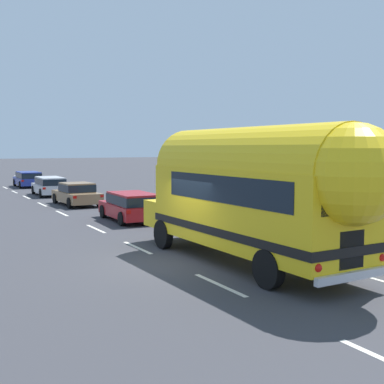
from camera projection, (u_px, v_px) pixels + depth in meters
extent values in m
plane|color=#38383D|center=(171.00, 263.00, 15.26)|extent=(300.00, 300.00, 0.00)
cube|color=silver|center=(220.00, 285.00, 12.79)|extent=(0.14, 2.40, 0.01)
cube|color=silver|center=(137.00, 248.00, 17.55)|extent=(0.14, 2.40, 0.01)
cube|color=silver|center=(96.00, 229.00, 21.60)|extent=(0.14, 2.40, 0.01)
cube|color=silver|center=(62.00, 213.00, 26.63)|extent=(0.14, 2.40, 0.01)
cube|color=silver|center=(42.00, 204.00, 30.80)|extent=(0.14, 2.40, 0.01)
cube|color=silver|center=(26.00, 197.00, 35.22)|extent=(0.14, 2.40, 0.01)
cube|color=silver|center=(15.00, 192.00, 39.43)|extent=(0.14, 2.40, 0.01)
cube|color=silver|center=(5.00, 188.00, 43.59)|extent=(0.14, 2.40, 0.01)
cube|color=silver|center=(138.00, 211.00, 27.63)|extent=(0.12, 80.00, 0.01)
cube|color=yellow|center=(251.00, 207.00, 14.85)|extent=(2.67, 7.83, 2.30)
cylinder|color=yellow|center=(251.00, 168.00, 14.75)|extent=(2.62, 7.72, 2.45)
sphere|color=yellow|center=(352.00, 174.00, 11.45)|extent=(2.40, 2.40, 2.40)
cube|color=yellow|center=(178.00, 212.00, 18.82)|extent=(2.29, 1.35, 0.95)
cube|color=black|center=(251.00, 228.00, 14.91)|extent=(2.71, 7.87, 0.24)
cube|color=black|center=(257.00, 188.00, 14.54)|extent=(2.66, 6.03, 0.76)
cube|color=black|center=(352.00, 196.00, 11.48)|extent=(2.00, 0.12, 0.84)
cube|color=black|center=(351.00, 250.00, 11.59)|extent=(0.80, 0.08, 0.90)
cube|color=silver|center=(353.00, 276.00, 11.56)|extent=(2.34, 0.19, 0.20)
sphere|color=red|center=(318.00, 268.00, 11.08)|extent=(0.20, 0.20, 0.20)
sphere|color=red|center=(381.00, 257.00, 12.13)|extent=(0.20, 0.20, 0.20)
cube|color=black|center=(186.00, 178.00, 18.19)|extent=(2.14, 0.15, 0.96)
cube|color=silver|center=(170.00, 213.00, 19.43)|extent=(0.90, 0.12, 0.56)
cylinder|color=black|center=(163.00, 234.00, 17.38)|extent=(0.28, 1.01, 1.00)
cylinder|color=black|center=(219.00, 229.00, 18.55)|extent=(0.28, 1.01, 1.00)
cylinder|color=black|center=(268.00, 269.00, 12.41)|extent=(0.28, 1.01, 1.00)
cylinder|color=black|center=(336.00, 259.00, 13.58)|extent=(0.28, 1.01, 1.00)
cube|color=#A5191E|center=(130.00, 210.00, 24.03)|extent=(2.03, 4.35, 0.60)
cube|color=#A5191E|center=(133.00, 199.00, 23.56)|extent=(1.78, 3.09, 0.55)
cube|color=black|center=(133.00, 199.00, 23.56)|extent=(1.84, 3.14, 0.43)
cube|color=red|center=(129.00, 212.00, 21.74)|extent=(0.20, 0.05, 0.14)
cube|color=red|center=(163.00, 210.00, 22.46)|extent=(0.20, 0.05, 0.14)
cylinder|color=black|center=(103.00, 211.00, 24.94)|extent=(0.22, 0.65, 0.64)
cylinder|color=black|center=(137.00, 210.00, 25.73)|extent=(0.22, 0.65, 0.64)
cylinder|color=black|center=(122.00, 219.00, 22.37)|extent=(0.22, 0.65, 0.64)
cylinder|color=black|center=(159.00, 216.00, 23.17)|extent=(0.22, 0.65, 0.64)
cube|color=olive|center=(77.00, 197.00, 30.48)|extent=(2.01, 4.46, 0.60)
cube|color=olive|center=(77.00, 187.00, 30.32)|extent=(1.73, 2.11, 0.55)
cube|color=black|center=(77.00, 188.00, 30.32)|extent=(1.79, 2.15, 0.43)
cube|color=red|center=(75.00, 197.00, 28.16)|extent=(0.20, 0.05, 0.14)
cube|color=red|center=(102.00, 196.00, 28.98)|extent=(0.20, 0.05, 0.14)
cylinder|color=black|center=(55.00, 198.00, 31.32)|extent=(0.22, 0.65, 0.64)
cylinder|color=black|center=(83.00, 197.00, 32.23)|extent=(0.22, 0.65, 0.64)
cylinder|color=black|center=(70.00, 203.00, 28.76)|extent=(0.22, 0.65, 0.64)
cylinder|color=black|center=(99.00, 201.00, 29.67)|extent=(0.22, 0.65, 0.64)
cube|color=silver|center=(49.00, 188.00, 36.58)|extent=(1.89, 4.51, 0.60)
cube|color=silver|center=(50.00, 181.00, 36.11)|extent=(1.66, 3.25, 0.55)
cube|color=black|center=(50.00, 181.00, 36.11)|extent=(1.72, 3.29, 0.43)
cube|color=red|center=(44.00, 188.00, 34.23)|extent=(0.20, 0.05, 0.14)
cube|color=red|center=(66.00, 188.00, 34.93)|extent=(0.20, 0.05, 0.14)
cylinder|color=black|center=(33.00, 190.00, 37.57)|extent=(0.22, 0.65, 0.64)
cylinder|color=black|center=(56.00, 189.00, 38.34)|extent=(0.22, 0.65, 0.64)
cylinder|color=black|center=(41.00, 193.00, 34.86)|extent=(0.22, 0.65, 0.64)
cylinder|color=black|center=(65.00, 192.00, 35.63)|extent=(0.22, 0.65, 0.64)
cube|color=navy|center=(28.00, 181.00, 44.45)|extent=(1.91, 4.59, 0.60)
cube|color=navy|center=(28.00, 175.00, 43.98)|extent=(1.69, 3.34, 0.55)
cube|color=black|center=(28.00, 175.00, 43.98)|extent=(1.75, 3.38, 0.43)
cube|color=red|center=(23.00, 181.00, 42.04)|extent=(0.20, 0.04, 0.14)
cube|color=red|center=(42.00, 180.00, 42.79)|extent=(0.20, 0.04, 0.14)
cylinder|color=black|center=(15.00, 183.00, 45.44)|extent=(0.21, 0.64, 0.64)
cylinder|color=black|center=(35.00, 182.00, 46.26)|extent=(0.21, 0.64, 0.64)
cylinder|color=black|center=(20.00, 185.00, 42.66)|extent=(0.21, 0.64, 0.64)
cylinder|color=black|center=(41.00, 184.00, 43.49)|extent=(0.21, 0.64, 0.64)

